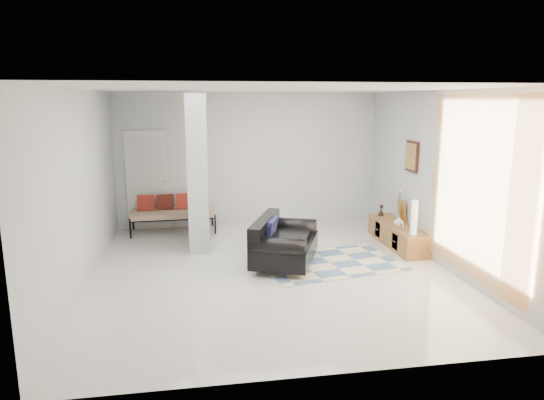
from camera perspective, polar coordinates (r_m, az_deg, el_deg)
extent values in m
plane|color=beige|center=(7.72, -0.06, -8.34)|extent=(6.00, 6.00, 0.00)
plane|color=white|center=(7.25, -0.07, 12.92)|extent=(6.00, 6.00, 0.00)
plane|color=silver|center=(10.30, -2.77, 4.76)|extent=(6.00, 0.00, 6.00)
plane|color=silver|center=(4.50, 6.15, -4.48)|extent=(6.00, 0.00, 6.00)
plane|color=silver|center=(7.43, -21.48, 1.23)|extent=(0.00, 6.00, 6.00)
plane|color=silver|center=(8.26, 19.14, 2.38)|extent=(0.00, 6.00, 6.00)
cube|color=#B0B6B7|center=(8.85, -8.82, 3.48)|extent=(0.35, 1.20, 2.80)
cube|color=silver|center=(10.29, -14.43, 2.25)|extent=(0.85, 0.06, 2.04)
plane|color=orange|center=(7.23, 22.90, 1.25)|extent=(0.00, 2.55, 2.55)
cube|color=#3C1A10|center=(9.08, 16.14, 4.95)|extent=(0.04, 0.45, 0.55)
cube|color=brown|center=(9.27, 14.52, -3.97)|extent=(0.45, 1.82, 0.40)
cube|color=#3C1A10|center=(8.83, 14.29, -4.75)|extent=(0.02, 0.24, 0.28)
cube|color=#3C1A10|center=(9.55, 12.36, -3.41)|extent=(0.02, 0.24, 0.28)
cube|color=gold|center=(9.47, 15.03, -1.17)|extent=(0.09, 0.32, 0.40)
cube|color=silver|center=(8.81, 15.06, -3.07)|extent=(0.04, 0.10, 0.12)
cylinder|color=silver|center=(7.53, -1.94, -8.48)|extent=(0.05, 0.05, 0.10)
cylinder|color=silver|center=(8.67, 0.08, -5.70)|extent=(0.05, 0.05, 0.10)
cylinder|color=silver|center=(7.40, 3.32, -8.86)|extent=(0.05, 0.05, 0.10)
cylinder|color=silver|center=(8.56, 4.62, -5.98)|extent=(0.05, 0.05, 0.10)
cube|color=black|center=(7.97, 1.57, -5.80)|extent=(1.38, 1.71, 0.30)
cube|color=black|center=(7.94, -0.87, -3.37)|extent=(0.73, 1.45, 0.36)
cylinder|color=black|center=(7.32, 0.67, -5.52)|extent=(0.89, 0.57, 0.28)
cylinder|color=black|center=(8.49, 2.36, -3.08)|extent=(0.89, 0.57, 0.28)
cube|color=black|center=(7.91, -0.02, -3.28)|extent=(0.33, 0.56, 0.31)
cylinder|color=black|center=(9.78, -16.33, -3.25)|extent=(0.04, 0.04, 0.40)
cylinder|color=black|center=(9.77, -6.70, -2.87)|extent=(0.04, 0.04, 0.40)
cylinder|color=black|center=(10.44, -16.03, -2.31)|extent=(0.04, 0.04, 0.40)
cylinder|color=black|center=(10.42, -7.01, -1.95)|extent=(0.04, 0.04, 0.40)
cube|color=beige|center=(10.03, -11.56, -1.59)|extent=(1.68, 0.75, 0.12)
cube|color=maroon|center=(10.14, -14.62, -0.31)|extent=(0.35, 0.18, 0.33)
cube|color=#571C15|center=(10.13, -12.43, -0.22)|extent=(0.35, 0.18, 0.33)
cube|color=maroon|center=(10.13, -10.25, -0.13)|extent=(0.35, 0.18, 0.33)
cube|color=beige|center=(8.12, 6.83, -7.36)|extent=(2.44, 1.85, 0.01)
cylinder|color=white|center=(8.54, 16.39, -1.99)|extent=(0.11, 0.11, 0.59)
imported|color=white|center=(9.05, 14.67, -2.44)|extent=(0.20, 0.20, 0.18)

